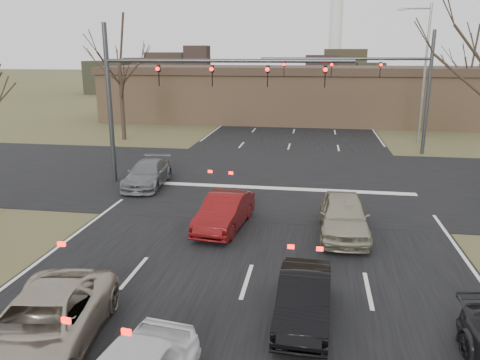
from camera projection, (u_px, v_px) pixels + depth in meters
The scene contains 14 objects.
ground at pixel (228, 341), 10.98m from camera, with size 360.00×360.00×0.00m, color #4A4927.
road_main at pixel (304, 100), 68.14m from camera, with size 14.00×300.00×0.02m, color black.
road_cross at pixel (279, 178), 25.27m from camera, with size 200.00×14.00×0.02m, color black.
building at pixel (319, 94), 46.18m from camera, with size 42.40×10.40×5.30m.
mast_arm_near at pixel (171, 84), 22.85m from camera, with size 12.12×0.24×8.00m.
mast_arm_far at pixel (385, 77), 30.63m from camera, with size 11.12×0.24×8.00m.
streetlight_right_far at pixel (423, 67), 33.80m from camera, with size 2.34×0.25×10.00m.
tree_left_far at pixel (118, 42), 34.88m from camera, with size 5.70×5.70×9.50m.
tree_right_far at pixel (474, 48), 40.19m from camera, with size 5.40×5.40×9.00m.
car_silver_suv at pixel (42, 326), 10.40m from camera, with size 2.26×4.91×1.36m, color #AB9D8A.
car_black_hatch at pixel (304, 298), 11.74m from camera, with size 1.28×3.66×1.21m, color black.
car_grey_ahead at pixel (148, 174), 23.73m from camera, with size 1.78×4.37×1.27m, color slate.
car_red_ahead at pixel (225, 212), 17.97m from camera, with size 1.40×4.02×1.32m, color #610D0E.
car_silver_ahead at pixel (344, 215), 17.28m from camera, with size 1.77×4.39×1.50m, color #9C967E.
Camera 1 is at (1.81, -9.44, 6.54)m, focal length 35.00 mm.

